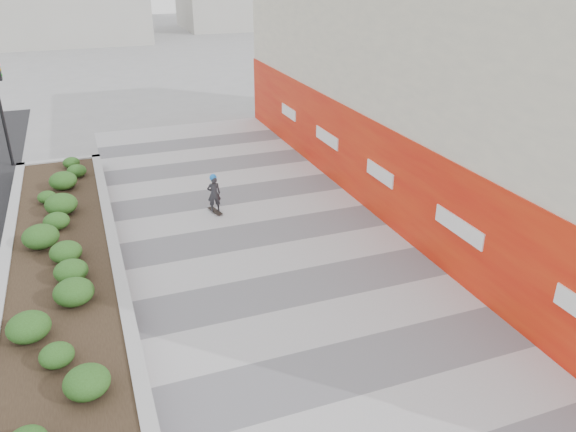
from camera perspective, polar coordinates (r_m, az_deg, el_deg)
name	(u,v)px	position (r m, az deg, el deg)	size (l,w,h in m)	color
ground	(399,430)	(10.81, 11.21, -20.52)	(160.00, 160.00, 0.00)	gray
walkway	(329,333)	(12.78, 4.19, -11.74)	(8.00, 36.00, 0.01)	#A8A8AD
building	(453,80)	(19.37, 16.45, 13.12)	(6.04, 24.08, 8.00)	silver
planter	(61,275)	(15.11, -22.03, -5.55)	(3.00, 18.00, 0.90)	#9E9EA0
traffic_signal_near	(0,96)	(24.39, -27.20, 10.76)	(0.33, 0.28, 4.20)	black
manhole_cover	(349,328)	(12.96, 6.24, -11.25)	(0.44, 0.44, 0.01)	#595654
skateboarder	(214,193)	(18.20, -7.53, 2.30)	(0.45, 0.75, 1.34)	beige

